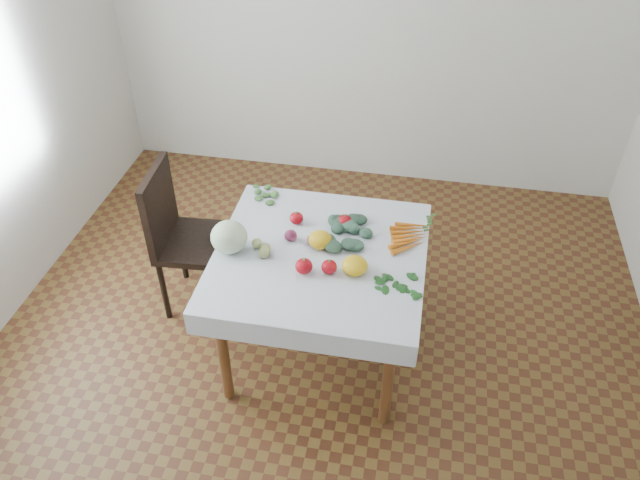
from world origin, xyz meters
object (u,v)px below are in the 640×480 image
object	(u,v)px
table	(320,268)
cabbage	(229,237)
chair	(181,231)
carrot_bunch	(410,236)
heirloom_back	(320,240)

from	to	relation	value
table	cabbage	xyz separation A→B (m)	(-0.48, -0.06, 0.19)
table	chair	xyz separation A→B (m)	(-0.92, 0.27, -0.09)
table	cabbage	distance (m)	0.52
chair	carrot_bunch	distance (m)	1.40
cabbage	table	bearing A→B (deg)	7.02
heirloom_back	table	bearing A→B (deg)	-80.58
chair	heirloom_back	size ratio (longest dim) A/B	7.59
chair	cabbage	xyz separation A→B (m)	(0.44, -0.33, 0.28)
chair	cabbage	world-z (taller)	chair
chair	cabbage	size ratio (longest dim) A/B	5.02
table	carrot_bunch	world-z (taller)	carrot_bunch
table	heirloom_back	xyz separation A→B (m)	(-0.01, 0.06, 0.15)
table	chair	world-z (taller)	chair
cabbage	chair	bearing A→B (deg)	142.62
chair	heirloom_back	distance (m)	0.96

